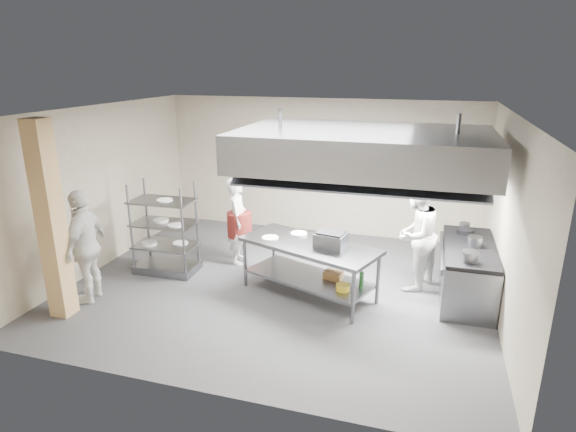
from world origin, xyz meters
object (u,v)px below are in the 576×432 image
(island, at_px, (309,269))
(stockpot, at_px, (475,241))
(pass_rack, at_px, (165,228))
(griddle, at_px, (331,240))
(chef_head, at_px, (238,221))
(cooking_range, at_px, (467,273))
(chef_plating, at_px, (86,246))
(chef_line, at_px, (416,235))

(island, height_order, stockpot, stockpot)
(pass_rack, bearing_deg, stockpot, 3.79)
(griddle, bearing_deg, island, -177.21)
(island, bearing_deg, stockpot, 35.19)
(pass_rack, relative_size, griddle, 3.55)
(chef_head, bearing_deg, cooking_range, -109.33)
(griddle, bearing_deg, chef_plating, -153.20)
(cooking_range, xyz_separation_m, chef_plating, (-5.89, -1.86, 0.51))
(griddle, height_order, stockpot, griddle)
(stockpot, bearing_deg, pass_rack, -174.62)
(chef_head, bearing_deg, stockpot, -109.42)
(island, xyz_separation_m, chef_line, (1.64, 0.78, 0.50))
(stockpot, bearing_deg, cooking_range, 169.36)
(chef_plating, bearing_deg, chef_head, 130.12)
(chef_head, relative_size, chef_line, 0.88)
(island, xyz_separation_m, chef_head, (-1.64, 0.96, 0.39))
(island, relative_size, cooking_range, 1.14)
(chef_head, bearing_deg, island, -135.78)
(chef_head, distance_m, chef_plating, 2.75)
(chef_head, distance_m, chef_line, 3.29)
(chef_plating, distance_m, griddle, 3.91)
(island, bearing_deg, chef_line, 45.88)
(chef_head, bearing_deg, pass_rack, 109.40)
(cooking_range, bearing_deg, chef_line, 173.74)
(island, distance_m, pass_rack, 2.80)
(stockpot, bearing_deg, island, -165.28)
(pass_rack, bearing_deg, chef_line, 6.26)
(chef_line, bearing_deg, cooking_range, 107.70)
(chef_plating, bearing_deg, griddle, 96.12)
(island, relative_size, chef_head, 1.36)
(cooking_range, distance_m, chef_plating, 6.20)
(island, distance_m, chef_plating, 3.61)
(island, distance_m, chef_head, 1.94)
(chef_plating, bearing_deg, pass_rack, 144.56)
(pass_rack, xyz_separation_m, chef_line, (4.41, 0.61, 0.11))
(island, height_order, cooking_range, island)
(griddle, distance_m, stockpot, 2.32)
(stockpot, bearing_deg, chef_line, 173.46)
(chef_line, distance_m, griddle, 1.53)
(island, xyz_separation_m, pass_rack, (-2.76, 0.17, 0.39))
(chef_plating, relative_size, griddle, 3.91)
(island, relative_size, griddle, 4.81)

